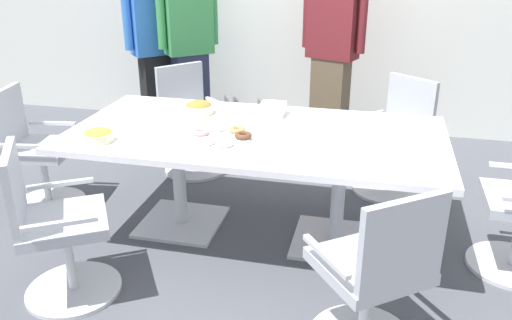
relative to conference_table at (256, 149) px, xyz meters
name	(u,v)px	position (x,y,z in m)	size (l,w,h in m)	color
ground_plane	(256,233)	(0.00, 0.00, -0.63)	(10.00, 10.00, 0.01)	#4C4F56
conference_table	(256,149)	(0.00, 0.00, 0.00)	(2.40, 1.20, 0.75)	silver
office_chair_0	(375,281)	(0.81, -0.97, -0.22)	(0.76, 0.76, 0.91)	silver
office_chair_2	(395,143)	(0.91, 0.93, -0.22)	(0.76, 0.76, 0.91)	silver
office_chair_3	(191,125)	(-0.81, 0.96, -0.22)	(0.76, 0.76, 0.91)	silver
office_chair_4	(35,156)	(-1.70, 0.03, -0.22)	(0.62, 0.62, 0.91)	silver
office_chair_5	(54,232)	(-0.92, -0.92, -0.22)	(0.74, 0.74, 0.91)	silver
person_standing_0	(156,46)	(-1.42, 1.71, 0.31)	(0.49, 0.49, 1.78)	black
person_standing_1	(189,44)	(-1.07, 1.69, 0.34)	(0.51, 0.46, 1.83)	#232842
person_standing_2	(332,47)	(0.31, 1.68, 0.37)	(0.60, 0.36, 1.89)	brown
snack_bowl_pretzels	(199,108)	(-0.48, 0.27, 0.17)	(0.21, 0.21, 0.09)	beige
snack_bowl_chips_yellow	(98,135)	(-0.90, -0.40, 0.16)	(0.19, 0.19, 0.08)	beige
donut_platter	(221,136)	(-0.18, -0.18, 0.14)	(0.38, 0.38, 0.04)	white
napkin_pile	(273,109)	(0.04, 0.36, 0.17)	(0.17, 0.17, 0.09)	white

